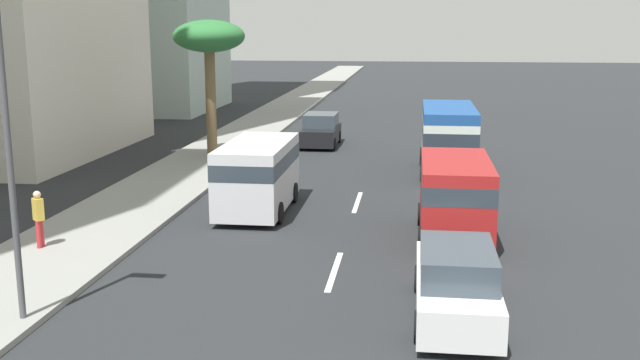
# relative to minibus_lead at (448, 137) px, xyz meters

# --- Properties ---
(ground_plane) EXTENTS (198.00, 198.00, 0.00)m
(ground_plane) POSITION_rel_minibus_lead_xyz_m (1.53, 3.45, -1.60)
(ground_plane) COLOR #26282B
(sidewalk_right) EXTENTS (162.00, 3.90, 0.15)m
(sidewalk_right) POSITION_rel_minibus_lead_xyz_m (1.53, 11.31, -1.53)
(sidewalk_right) COLOR gray
(sidewalk_right) RESTS_ON ground_plane
(lane_stripe_mid) EXTENTS (3.20, 0.16, 0.01)m
(lane_stripe_mid) POSITION_rel_minibus_lead_xyz_m (-13.68, 3.45, -1.60)
(lane_stripe_mid) COLOR silver
(lane_stripe_mid) RESTS_ON ground_plane
(lane_stripe_far) EXTENTS (3.20, 0.16, 0.01)m
(lane_stripe_far) POSITION_rel_minibus_lead_xyz_m (-5.88, 3.45, -1.60)
(lane_stripe_far) COLOR silver
(lane_stripe_far) RESTS_ON ground_plane
(minibus_lead) EXTENTS (6.09, 2.34, 2.92)m
(minibus_lead) POSITION_rel_minibus_lead_xyz_m (0.00, 0.00, 0.00)
(minibus_lead) COLOR silver
(minibus_lead) RESTS_ON ground_plane
(van_second) EXTENTS (5.06, 2.22, 2.43)m
(van_second) POSITION_rel_minibus_lead_xyz_m (-7.65, 6.77, -0.21)
(van_second) COLOR silver
(van_second) RESTS_ON ground_plane
(car_third) EXTENTS (4.76, 1.81, 1.66)m
(car_third) POSITION_rel_minibus_lead_xyz_m (-16.42, 0.46, -0.82)
(car_third) COLOR white
(car_third) RESTS_ON ground_plane
(van_fourth) EXTENTS (4.70, 2.17, 2.40)m
(van_fourth) POSITION_rel_minibus_lead_xyz_m (-10.11, 0.19, -0.23)
(van_fourth) COLOR #A51E1E
(van_fourth) RESTS_ON ground_plane
(car_fifth) EXTENTS (4.13, 1.90, 1.71)m
(car_fifth) POSITION_rel_minibus_lead_xyz_m (6.82, 6.43, -0.80)
(car_fifth) COLOR black
(car_fifth) RESTS_ON ground_plane
(pedestrian_near_lamp) EXTENTS (0.37, 0.39, 1.64)m
(pedestrian_near_lamp) POSITION_rel_minibus_lead_xyz_m (-13.07, 11.94, -0.55)
(pedestrian_near_lamp) COLOR red
(pedestrian_near_lamp) RESTS_ON sidewalk_right
(palm_tree) EXTENTS (3.38, 3.38, 6.45)m
(palm_tree) POSITION_rel_minibus_lead_xyz_m (2.32, 11.15, 4.03)
(palm_tree) COLOR brown
(palm_tree) RESTS_ON sidewalk_right
(street_lamp) EXTENTS (0.24, 0.97, 6.96)m
(street_lamp) POSITION_rel_minibus_lead_xyz_m (-18.03, 9.65, 2.83)
(street_lamp) COLOR #4C4C51
(street_lamp) RESTS_ON sidewalk_right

